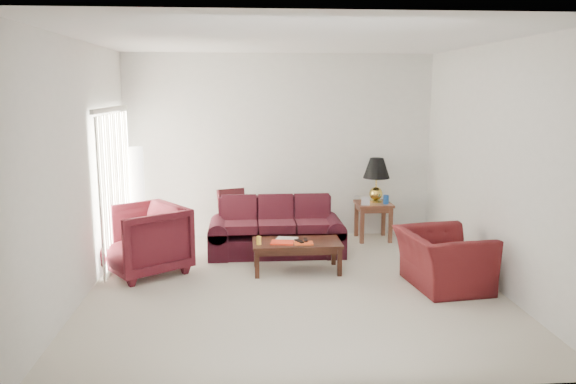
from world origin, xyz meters
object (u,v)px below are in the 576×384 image
object	(u,v)px
sofa	(276,227)
armchair_left	(143,240)
armchair_right	(443,259)
coffee_table	(297,256)
end_table	(373,221)
floor_lamp	(137,196)

from	to	relation	value
sofa	armchair_left	bearing A→B (deg)	-154.46
sofa	armchair_right	distance (m)	2.54
armchair_left	coffee_table	bearing A→B (deg)	52.26
end_table	sofa	bearing A→B (deg)	-156.98
sofa	end_table	size ratio (longest dim) A/B	3.25
floor_lamp	coffee_table	bearing A→B (deg)	-31.93
end_table	floor_lamp	world-z (taller)	floor_lamp
armchair_left	coffee_table	size ratio (longest dim) A/B	0.85
end_table	floor_lamp	bearing A→B (deg)	-179.09
sofa	armchair_left	xyz separation A→B (m)	(-1.82, -0.76, 0.05)
end_table	armchair_left	bearing A→B (deg)	-157.22
armchair_right	armchair_left	bearing A→B (deg)	70.62
floor_lamp	coffee_table	size ratio (longest dim) A/B	1.34
armchair_left	floor_lamp	bearing A→B (deg)	157.21
floor_lamp	armchair_left	xyz separation A→B (m)	(0.31, -1.39, -0.33)
sofa	end_table	xyz separation A→B (m)	(1.63, 0.69, -0.10)
armchair_left	end_table	bearing A→B (deg)	77.33
floor_lamp	sofa	bearing A→B (deg)	-16.52
floor_lamp	armchair_left	size ratio (longest dim) A/B	1.57
floor_lamp	armchair_left	distance (m)	1.46
armchair_right	coffee_table	size ratio (longest dim) A/B	0.91
floor_lamp	coffee_table	world-z (taller)	floor_lamp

